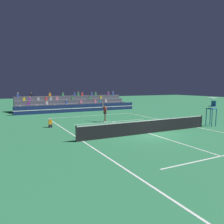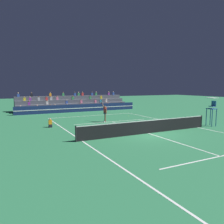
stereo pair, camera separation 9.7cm
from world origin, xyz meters
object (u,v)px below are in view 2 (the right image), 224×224
ball_kid_courtside (50,124)px  tennis_player (105,113)px  tennis_ball (129,116)px  umpire_chair (212,108)px

ball_kid_courtside → tennis_player: 5.76m
ball_kid_courtside → tennis_ball: size_ratio=12.43×
umpire_chair → tennis_player: (-7.98, 6.59, -0.74)m
tennis_ball → ball_kid_courtside: bearing=-162.8°
tennis_ball → umpire_chair: bearing=-70.1°
ball_kid_courtside → umpire_chair: bearing=-24.2°
umpire_chair → tennis_player: size_ratio=1.16×
ball_kid_courtside → tennis_ball: bearing=17.2°
ball_kid_courtside → tennis_ball: ball_kid_courtside is taller
tennis_player → tennis_ball: (4.58, 2.77, -0.95)m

